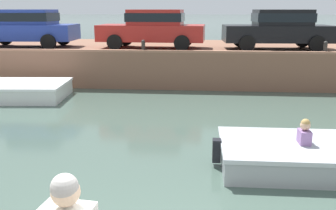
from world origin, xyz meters
The scene contains 8 objects.
ground_plane centered at (0.00, 5.46, 0.00)m, with size 400.00×400.00×0.00m, color #42564C.
far_quay_wall centered at (0.00, 13.92, 0.70)m, with size 60.00×6.00×1.41m, color brown.
far_wall_coping centered at (0.00, 11.04, 1.45)m, with size 60.00×0.24×0.08m, color #9F6C52.
car_leftmost_blue centered at (-6.89, 12.50, 2.26)m, with size 4.30×2.13×1.54m.
car_left_inner_red centered at (-1.53, 12.49, 2.26)m, with size 4.33×2.11×1.54m.
car_centre_black centered at (3.45, 12.50, 2.25)m, with size 4.26×2.06×1.54m.
mooring_bollard_mid centered at (-1.75, 11.17, 1.65)m, with size 0.15×0.15×0.44m.
mooring_bollard_east centered at (4.88, 11.17, 1.65)m, with size 0.15×0.15×0.44m.
Camera 1 is at (0.39, -2.83, 2.98)m, focal length 40.00 mm.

